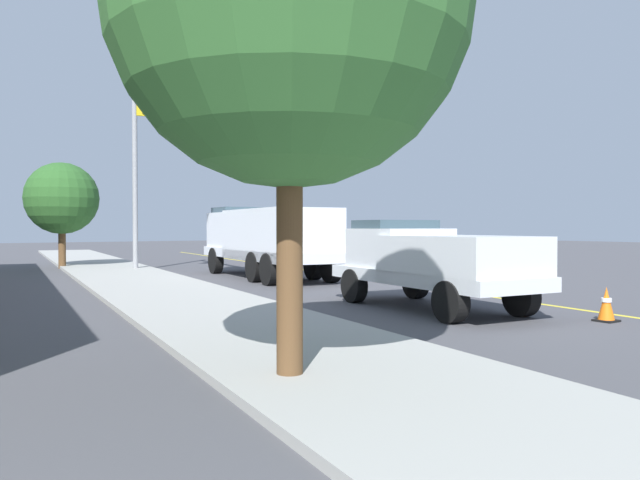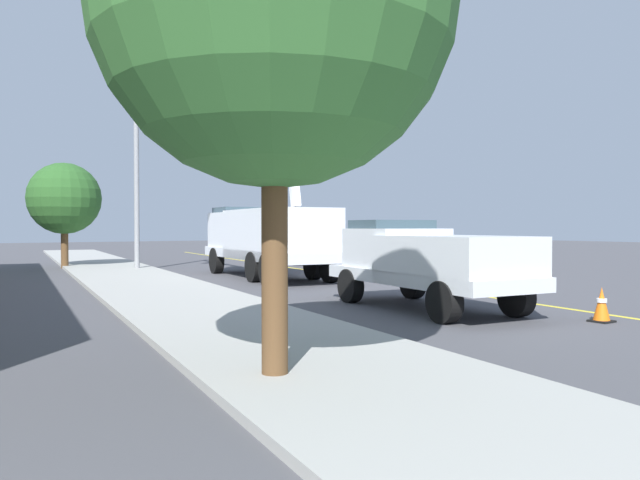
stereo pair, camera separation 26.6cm
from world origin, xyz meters
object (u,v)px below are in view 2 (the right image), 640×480
object	(u,v)px
service_pickup_truck	(427,261)
traffic_cone_mid_front	(273,260)
traffic_signal_mast	(146,130)
utility_bucket_truck	(267,234)
passing_minivan	(309,244)
traffic_cone_leading	(602,305)

from	to	relation	value
service_pickup_truck	traffic_cone_mid_front	xyz separation A→B (m)	(13.95, -3.60, -0.72)
service_pickup_truck	traffic_signal_mast	bearing A→B (deg)	9.05
utility_bucket_truck	service_pickup_truck	bearing A→B (deg)	173.67
traffic_cone_mid_front	passing_minivan	bearing A→B (deg)	-54.12
service_pickup_truck	traffic_cone_mid_front	size ratio (longest dim) A/B	7.20
traffic_cone_leading	traffic_signal_mast	size ratio (longest dim) A/B	0.09
service_pickup_truck	traffic_cone_mid_front	world-z (taller)	service_pickup_truck
passing_minivan	traffic_cone_mid_front	size ratio (longest dim) A/B	6.19
passing_minivan	traffic_cone_leading	bearing A→B (deg)	164.32
utility_bucket_truck	traffic_cone_leading	size ratio (longest dim) A/B	12.15
service_pickup_truck	traffic_signal_mast	size ratio (longest dim) A/B	0.72
passing_minivan	traffic_signal_mast	distance (m)	10.87
utility_bucket_truck	passing_minivan	distance (m)	9.10
traffic_signal_mast	utility_bucket_truck	bearing A→B (deg)	-140.66
service_pickup_truck	traffic_cone_mid_front	distance (m)	14.42
passing_minivan	traffic_cone_mid_front	bearing A→B (deg)	125.88
traffic_cone_mid_front	traffic_signal_mast	xyz separation A→B (m)	(-0.13, 5.80, 5.35)
service_pickup_truck	traffic_cone_mid_front	bearing A→B (deg)	-14.47
traffic_cone_leading	traffic_cone_mid_front	xyz separation A→B (m)	(17.22, -1.98, 0.06)
traffic_signal_mast	traffic_cone_mid_front	bearing A→B (deg)	-88.75
utility_bucket_truck	traffic_cone_mid_front	bearing A→B (deg)	-31.25
service_pickup_truck	passing_minivan	distance (m)	18.03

